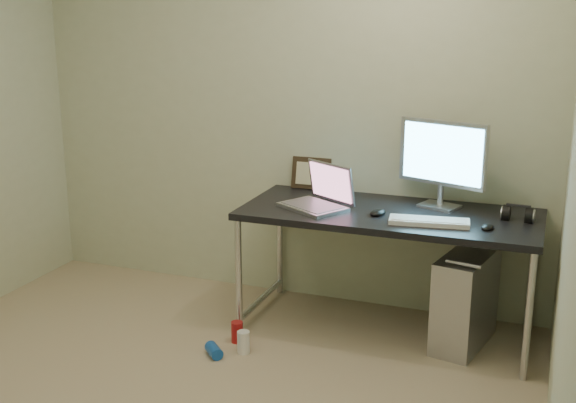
% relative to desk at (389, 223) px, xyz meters
% --- Properties ---
extents(wall_back, '(3.50, 0.02, 2.50)m').
position_rel_desk_xyz_m(wall_back, '(-0.80, 0.38, 0.57)').
color(wall_back, beige).
rests_on(wall_back, ground).
extents(wall_right, '(0.02, 3.50, 2.50)m').
position_rel_desk_xyz_m(wall_right, '(0.95, -1.37, 0.57)').
color(wall_right, beige).
rests_on(wall_right, ground).
extents(desk, '(1.71, 0.75, 0.75)m').
position_rel_desk_xyz_m(desk, '(0.00, 0.00, 0.00)').
color(desk, black).
rests_on(desk, ground).
extents(tower_computer, '(0.33, 0.56, 0.58)m').
position_rel_desk_xyz_m(tower_computer, '(0.46, -0.02, -0.40)').
color(tower_computer, silver).
rests_on(tower_computer, ground).
extents(cable_a, '(0.01, 0.16, 0.69)m').
position_rel_desk_xyz_m(cable_a, '(0.41, 0.33, -0.28)').
color(cable_a, black).
rests_on(cable_a, ground).
extents(cable_b, '(0.02, 0.11, 0.71)m').
position_rel_desk_xyz_m(cable_b, '(0.50, 0.31, -0.30)').
color(cable_b, black).
rests_on(cable_b, ground).
extents(can_red, '(0.08, 0.08, 0.13)m').
position_rel_desk_xyz_m(can_red, '(-0.78, -0.46, -0.61)').
color(can_red, '#B3181B').
rests_on(can_red, ground).
extents(can_white, '(0.08, 0.08, 0.13)m').
position_rel_desk_xyz_m(can_white, '(-0.68, -0.58, -0.61)').
color(can_white, white).
rests_on(can_white, ground).
extents(can_blue, '(0.14, 0.14, 0.07)m').
position_rel_desk_xyz_m(can_blue, '(-0.82, -0.67, -0.64)').
color(can_blue, blue).
rests_on(can_blue, ground).
extents(laptop, '(0.47, 0.45, 0.26)m').
position_rel_desk_xyz_m(laptop, '(-0.41, -0.05, 0.13)').
color(laptop, '#BBBBC2').
rests_on(laptop, desk).
extents(monitor, '(0.53, 0.23, 0.52)m').
position_rel_desk_xyz_m(monitor, '(0.26, 0.20, 0.37)').
color(monitor, '#BBBBC2').
rests_on(monitor, desk).
extents(keyboard, '(0.45, 0.20, 0.03)m').
position_rel_desk_xyz_m(keyboard, '(0.26, -0.17, 0.09)').
color(keyboard, white).
rests_on(keyboard, desk).
extents(mouse_right, '(0.08, 0.11, 0.03)m').
position_rel_desk_xyz_m(mouse_right, '(0.57, -0.16, 0.09)').
color(mouse_right, black).
rests_on(mouse_right, desk).
extents(mouse_left, '(0.11, 0.14, 0.04)m').
position_rel_desk_xyz_m(mouse_left, '(-0.05, -0.09, 0.09)').
color(mouse_left, black).
rests_on(mouse_left, desk).
extents(headphones, '(0.17, 0.10, 0.11)m').
position_rel_desk_xyz_m(headphones, '(0.71, 0.07, 0.10)').
color(headphones, black).
rests_on(headphones, desk).
extents(picture_frame, '(0.26, 0.08, 0.21)m').
position_rel_desk_xyz_m(picture_frame, '(-0.60, 0.35, 0.18)').
color(picture_frame, black).
rests_on(picture_frame, desk).
extents(webcam, '(0.05, 0.04, 0.12)m').
position_rel_desk_xyz_m(webcam, '(-0.37, 0.26, 0.16)').
color(webcam, silver).
rests_on(webcam, desk).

